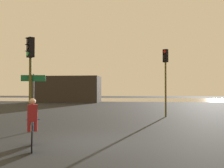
% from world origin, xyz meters
% --- Properties ---
extents(ground_plane, '(120.00, 120.00, 0.00)m').
position_xyz_m(ground_plane, '(0.00, 0.00, 0.00)').
color(ground_plane, black).
extents(water_strip, '(80.00, 16.00, 0.01)m').
position_xyz_m(water_strip, '(0.00, 36.95, 0.00)').
color(water_strip, gray).
rests_on(water_strip, ground).
extents(distant_building, '(9.49, 4.00, 3.80)m').
position_xyz_m(distant_building, '(-8.51, 26.95, 1.90)').
color(distant_building, '#2D2823').
rests_on(distant_building, ground).
extents(traffic_light_far_right, '(0.40, 0.42, 4.68)m').
position_xyz_m(traffic_light_far_right, '(3.83, 8.73, 3.24)').
color(traffic_light_far_right, '#4C4719').
rests_on(traffic_light_far_right, ground).
extents(traffic_light_near_left, '(0.41, 0.42, 4.24)m').
position_xyz_m(traffic_light_near_left, '(-2.85, 1.87, 2.96)').
color(traffic_light_near_left, '#4C4719').
rests_on(traffic_light_near_left, ground).
extents(direction_sign_post, '(1.09, 0.19, 2.60)m').
position_xyz_m(direction_sign_post, '(-2.77, 2.02, 1.70)').
color(direction_sign_post, slate).
rests_on(direction_sign_post, ground).
extents(cyclist, '(0.75, 1.59, 1.62)m').
position_xyz_m(cyclist, '(-1.37, -1.20, 0.82)').
color(cyclist, black).
rests_on(cyclist, ground).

